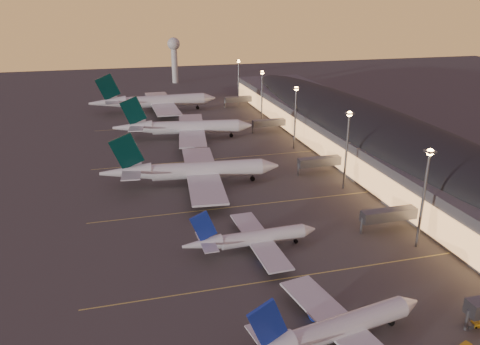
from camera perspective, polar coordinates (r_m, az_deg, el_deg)
name	(u,v)px	position (r m, az deg, el deg)	size (l,w,h in m)	color
ground	(282,266)	(111.78, 5.09, -11.31)	(700.00, 700.00, 0.00)	#3E3B39
airliner_narrow_south	(334,329)	(89.07, 11.40, -18.24)	(38.94, 35.19, 13.93)	silver
airliner_narrow_north	(252,239)	(116.34, 1.41, -8.05)	(34.48, 30.75, 12.34)	silver
airliner_wide_near	(192,171)	(156.27, -5.86, 0.20)	(59.43, 54.40, 19.01)	silver
airliner_wide_mid	(184,128)	(209.31, -6.88, 5.45)	(61.20, 56.28, 19.60)	silver
airliner_wide_far	(155,102)	(263.03, -10.37, 8.49)	(68.75, 62.49, 22.04)	silver
terminal_building	(367,132)	(194.14, 15.19, 4.83)	(56.35, 255.00, 17.46)	#505055
light_masts	(316,119)	(173.95, 9.21, 6.51)	(2.20, 217.20, 25.90)	slate
radar_tower	(174,52)	(353.56, -8.04, 14.28)	(9.00, 9.00, 32.50)	silver
lane_markings	(238,200)	(145.62, -0.25, -3.31)	(90.00, 180.36, 0.00)	#D8C659
baggage_tug_b	(475,324)	(103.92, 26.77, -16.17)	(3.30, 1.54, 0.97)	#BF8D15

